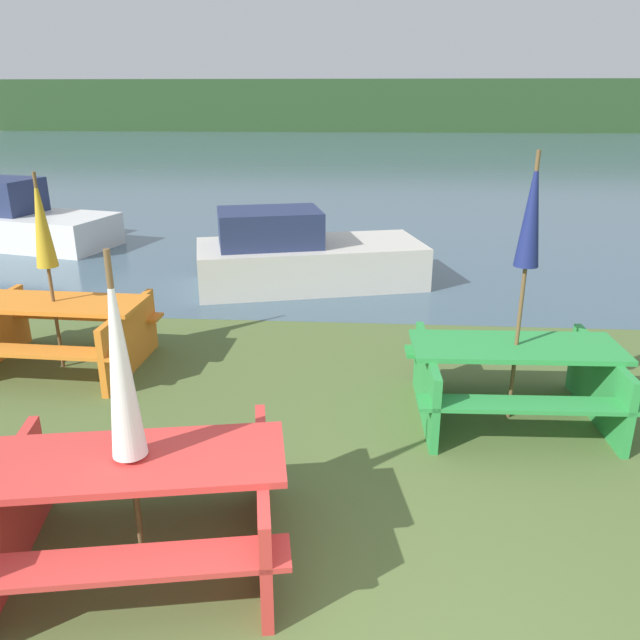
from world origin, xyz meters
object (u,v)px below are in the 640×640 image
(picnic_table_orange, at_px, (57,327))
(umbrella_white, at_px, (119,360))
(picnic_table_red, at_px, (136,499))
(umbrella_gold, at_px, (41,223))
(umbrella_navy, at_px, (531,216))
(boat_second, at_px, (22,221))
(boat, at_px, (302,257))
(picnic_table_green, at_px, (513,373))

(picnic_table_orange, height_order, umbrella_white, umbrella_white)
(picnic_table_red, xyz_separation_m, umbrella_gold, (-1.90, 2.90, 1.13))
(umbrella_navy, xyz_separation_m, boat_second, (-8.10, 6.50, -1.40))
(picnic_table_orange, xyz_separation_m, boat_second, (-3.45, 5.69, 0.01))
(umbrella_white, bearing_deg, boat_second, 121.95)
(umbrella_navy, bearing_deg, boat, 119.40)
(picnic_table_red, bearing_deg, boat_second, 121.95)
(picnic_table_orange, distance_m, boat_second, 6.65)
(umbrella_gold, relative_size, boat, 0.57)
(picnic_table_red, distance_m, umbrella_gold, 3.65)
(picnic_table_red, xyz_separation_m, umbrella_white, (0.00, -0.00, 0.93))
(umbrella_navy, distance_m, boat, 4.95)
(boat_second, bearing_deg, picnic_table_green, -24.89)
(umbrella_gold, bearing_deg, picnic_table_green, -9.88)
(umbrella_white, distance_m, umbrella_navy, 3.49)
(picnic_table_orange, xyz_separation_m, umbrella_navy, (4.65, -0.81, 1.42))
(boat_second, bearing_deg, umbrella_navy, -24.89)
(boat, relative_size, boat_second, 1.04)
(picnic_table_red, height_order, picnic_table_orange, same)
(picnic_table_green, bearing_deg, picnic_table_red, -142.68)
(picnic_table_orange, distance_m, umbrella_white, 3.60)
(picnic_table_green, relative_size, umbrella_white, 0.92)
(picnic_table_red, xyz_separation_m, picnic_table_green, (2.75, 2.09, -0.02))
(umbrella_navy, bearing_deg, picnic_table_green, 0.00)
(umbrella_white, xyz_separation_m, umbrella_navy, (2.75, 2.09, 0.48))
(umbrella_white, xyz_separation_m, boat, (0.42, 6.22, -0.95))
(boat, bearing_deg, picnic_table_orange, -139.68)
(umbrella_gold, relative_size, umbrella_white, 1.03)
(umbrella_gold, bearing_deg, picnic_table_orange, 180.00)
(picnic_table_green, bearing_deg, umbrella_navy, 0.00)
(umbrella_white, height_order, boat_second, umbrella_white)
(umbrella_white, bearing_deg, picnic_table_orange, 123.23)
(umbrella_gold, height_order, umbrella_navy, umbrella_navy)
(umbrella_white, bearing_deg, umbrella_navy, 37.32)
(picnic_table_green, height_order, boat_second, boat_second)
(boat_second, bearing_deg, umbrella_gold, -44.90)
(picnic_table_green, height_order, boat, boat)
(picnic_table_red, distance_m, umbrella_white, 0.93)
(picnic_table_green, distance_m, picnic_table_orange, 4.72)
(umbrella_white, relative_size, boat_second, 0.57)
(picnic_table_green, height_order, umbrella_navy, umbrella_navy)
(umbrella_navy, relative_size, boat_second, 0.67)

